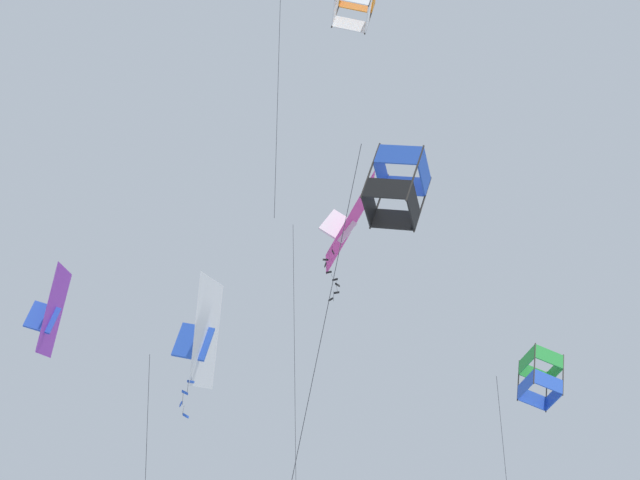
% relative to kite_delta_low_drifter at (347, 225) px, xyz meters
% --- Properties ---
extents(kite_delta_low_drifter, '(2.63, 3.65, 9.98)m').
position_rel_kite_delta_low_drifter_xyz_m(kite_delta_low_drifter, '(0.00, 0.00, 0.00)').
color(kite_delta_low_drifter, '#DB2D93').
extents(kite_box_upper_right, '(2.25, 2.40, 5.99)m').
position_rel_kite_delta_low_drifter_xyz_m(kite_box_upper_right, '(-5.61, -1.57, -4.34)').
color(kite_box_upper_right, green).
extents(kite_box_far_centre, '(2.72, 3.79, 7.35)m').
position_rel_kite_delta_low_drifter_xyz_m(kite_box_far_centre, '(0.09, 6.17, 2.73)').
color(kite_box_far_centre, orange).
extents(kite_delta_near_right, '(1.45, 3.36, 8.93)m').
position_rel_kite_delta_low_drifter_xyz_m(kite_delta_near_right, '(3.74, 3.30, -6.69)').
color(kite_delta_near_right, white).
extents(kite_delta_highest, '(1.13, 3.02, 1.89)m').
position_rel_kite_delta_low_drifter_xyz_m(kite_delta_highest, '(7.90, 1.52, -4.75)').
color(kite_delta_highest, purple).
extents(kite_box_near_left, '(2.88, 2.55, 7.66)m').
position_rel_kite_delta_low_drifter_xyz_m(kite_box_near_left, '(-0.38, 8.88, -7.03)').
color(kite_box_near_left, blue).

